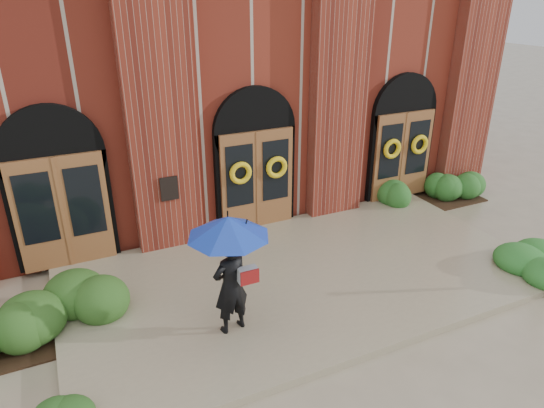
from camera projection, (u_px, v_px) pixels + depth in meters
ground at (308, 283)px, 10.35m from camera, size 90.00×90.00×0.00m
landing at (305, 276)px, 10.45m from camera, size 10.00×5.30×0.15m
church_building at (184, 62)px, 16.19m from camera, size 16.20×12.53×7.00m
man_with_umbrella at (229, 253)px, 8.09m from camera, size 1.64×1.64×2.23m
hedge_wall_left at (39, 318)px, 8.58m from camera, size 3.25×1.30×0.83m
hedge_wall_right at (433, 191)px, 14.10m from camera, size 2.81×1.12×0.72m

